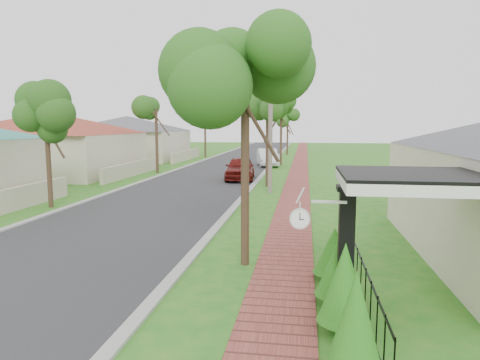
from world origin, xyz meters
The scene contains 16 objects.
ground centered at (0.00, 0.00, 0.00)m, with size 160.00×160.00×0.00m, color #216E1A.
road centered at (-3.00, 20.00, 0.00)m, with size 7.00×120.00×0.02m, color #28282B.
kerb_right centered at (0.65, 20.00, 0.00)m, with size 0.30×120.00×0.10m, color #9E9E99.
kerb_left centered at (-6.65, 20.00, 0.00)m, with size 0.30×120.00×0.10m, color #9E9E99.
sidewalk centered at (3.25, 20.00, 0.00)m, with size 1.50×120.00×0.03m, color #99493D.
porch_post centered at (4.55, -1.00, 1.12)m, with size 0.48×0.48×2.52m.
picket_fence centered at (4.90, 0.00, 0.53)m, with size 0.03×8.02×1.00m.
street_trees centered at (-2.87, 26.84, 4.54)m, with size 10.70×37.65×5.89m.
hedge_row centered at (4.45, -1.35, 0.74)m, with size 0.86×5.10×1.83m.
far_house_red centered at (-14.97, 20.00, 2.34)m, with size 15.56×15.56×4.60m.
far_house_grey centered at (-14.97, 34.00, 2.34)m, with size 15.56×15.56×4.60m.
parked_car_red centered at (-0.58, 18.84, 0.78)m, with size 1.83×4.56×1.55m, color #59110D.
parked_car_white centered at (0.40, 28.67, 0.76)m, with size 1.61×4.63×1.53m, color white.
near_tree centered at (2.20, 1.50, 4.77)m, with size 2.33×2.33×5.97m.
utility_pole centered at (1.86, 13.61, 4.23)m, with size 1.20×0.24×8.35m.
station_clock centered at (3.69, -1.40, 1.95)m, with size 1.05×0.13×0.55m.
Camera 1 is at (3.73, -9.34, 3.67)m, focal length 32.00 mm.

